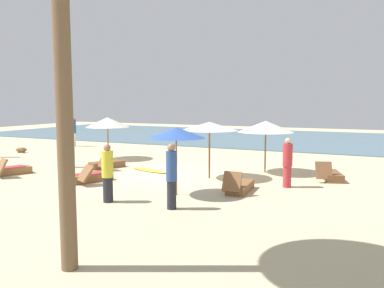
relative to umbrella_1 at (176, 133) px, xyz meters
The scene contains 18 objects.
ground_plane 4.03m from the umbrella_1, 129.89° to the left, with size 60.00×60.00×0.00m, color beige.
ocean_water 19.93m from the umbrella_1, 96.55° to the left, with size 48.00×16.00×0.06m, color slate.
umbrella_1 is the anchor object (origin of this frame).
umbrella_2 2.91m from the umbrella_1, 91.83° to the left, with size 2.13×2.13×2.13m.
umbrella_4 5.16m from the umbrella_1, 72.78° to the left, with size 2.27×2.27×2.11m.
umbrella_5 8.45m from the umbrella_1, 141.12° to the left, with size 2.17×2.17×2.10m.
lounger_0 6.13m from the umbrella_1, 148.42° to the left, with size 1.27×1.73×0.74m.
lounger_1 7.73m from the umbrella_1, behind, with size 1.19×1.73×0.74m.
lounger_2 4.16m from the umbrella_1, behind, with size 1.23×1.77×0.70m.
lounger_3 2.72m from the umbrella_1, 37.06° to the left, with size 0.69×1.66×0.75m.
lounger_4 6.35m from the umbrella_1, 47.51° to the left, with size 1.05×1.74×0.74m.
person_0 7.11m from the umbrella_1, 158.43° to the left, with size 0.36×0.36×1.85m.
person_1 1.90m from the umbrella_1, 67.59° to the right, with size 0.42×0.42×1.79m.
person_2 14.99m from the umbrella_1, 143.41° to the left, with size 0.45×0.45×1.95m.
person_3 4.02m from the umbrella_1, 41.41° to the left, with size 0.45×0.45×1.68m.
person_4 2.40m from the umbrella_1, 131.41° to the right, with size 0.48×0.48×1.69m.
dog 13.66m from the umbrella_1, 157.47° to the left, with size 0.64×0.58×0.31m.
surfboard 4.77m from the umbrella_1, 132.30° to the left, with size 2.03×0.95×0.07m.
Camera 1 is at (7.74, -13.36, 2.92)m, focal length 36.70 mm.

